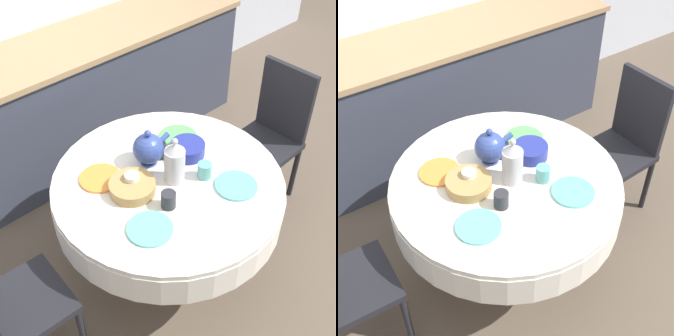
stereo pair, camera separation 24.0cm
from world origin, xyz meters
TOP-DOWN VIEW (x-y plane):
  - ground_plane at (0.00, 0.00)m, footprint 12.00×12.00m
  - kitchen_counter at (0.00, 1.27)m, footprint 3.24×0.64m
  - dining_table at (0.00, 0.00)m, footprint 1.23×1.23m
  - chair_left at (0.96, 0.04)m, footprint 0.42×0.42m
  - chair_right at (-0.96, 0.04)m, footprint 0.42×0.42m
  - plate_near_left at (-0.29, -0.20)m, footprint 0.22×0.22m
  - cup_near_left at (-0.13, -0.14)m, footprint 0.07×0.07m
  - plate_near_right at (0.22, -0.28)m, footprint 0.22×0.22m
  - cup_near_right at (0.16, -0.11)m, footprint 0.07×0.07m
  - plate_far_left at (-0.26, 0.24)m, footprint 0.22×0.22m
  - cup_far_left at (-0.18, 0.08)m, footprint 0.07×0.07m
  - plate_far_right at (0.28, 0.22)m, footprint 0.22×0.22m
  - cup_far_right at (0.09, 0.17)m, footprint 0.07×0.07m
  - coffee_carafe at (0.03, -0.02)m, footprint 0.11×0.11m
  - teapot at (0.01, 0.17)m, footprint 0.23×0.17m
  - bread_basket at (-0.19, 0.06)m, footprint 0.24×0.24m
  - fruit_bowl at (0.22, 0.08)m, footprint 0.19×0.19m

SIDE VIEW (x-z plane):
  - ground_plane at x=0.00m, z-range 0.00..0.00m
  - kitchen_counter at x=0.00m, z-range 0.00..0.95m
  - chair_left at x=0.96m, z-range 0.05..1.02m
  - chair_right at x=-0.96m, z-range 0.05..1.02m
  - dining_table at x=0.00m, z-range 0.24..0.97m
  - plate_near_left at x=-0.29m, z-range 0.73..0.74m
  - plate_near_right at x=0.22m, z-range 0.73..0.74m
  - plate_far_left at x=-0.26m, z-range 0.73..0.74m
  - plate_far_right at x=0.28m, z-range 0.73..0.74m
  - bread_basket at x=-0.19m, z-range 0.73..0.79m
  - fruit_bowl at x=0.22m, z-range 0.73..0.80m
  - cup_near_left at x=-0.13m, z-range 0.73..0.82m
  - cup_near_right at x=0.16m, z-range 0.73..0.82m
  - cup_far_left at x=-0.18m, z-range 0.73..0.82m
  - cup_far_right at x=0.09m, z-range 0.73..0.82m
  - teapot at x=0.01m, z-range 0.72..0.94m
  - coffee_carafe at x=0.03m, z-range 0.71..0.98m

